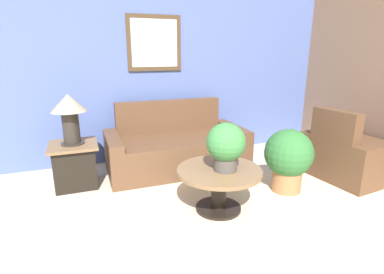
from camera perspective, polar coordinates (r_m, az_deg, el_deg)
wall_back at (r=4.68m, az=-8.62°, el=11.63°), size 7.99×0.09×2.60m
couch_main at (r=4.35m, az=-3.05°, el=-2.10°), size 1.95×0.95×0.95m
armchair at (r=4.59m, az=27.97°, el=-3.09°), size 1.09×1.08×0.95m
coffee_table at (r=3.20m, az=5.16°, el=-8.23°), size 0.89×0.89×0.47m
side_table at (r=4.05m, az=-21.35°, el=-4.88°), size 0.57×0.57×0.55m
table_lamp at (r=3.87m, az=-22.36°, el=4.61°), size 0.42×0.42×0.61m
potted_plant_on_table at (r=3.04m, az=6.47°, el=-1.50°), size 0.40×0.40×0.50m
potted_plant_floor at (r=3.77m, az=17.86°, el=-3.67°), size 0.58×0.58×0.77m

